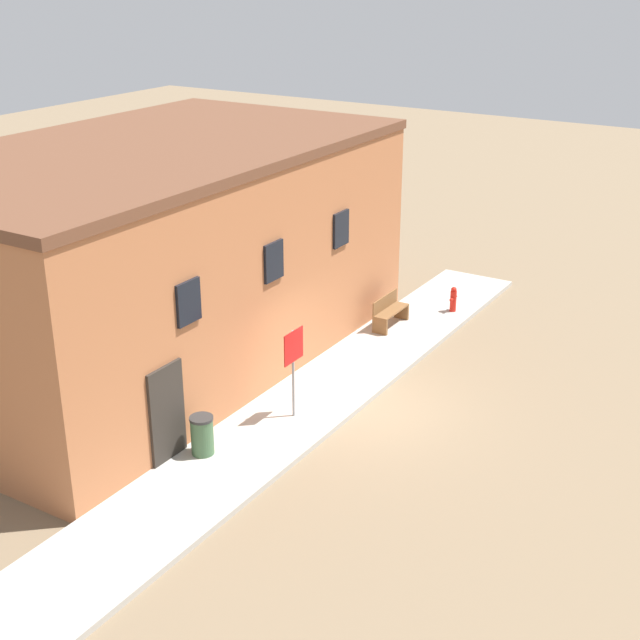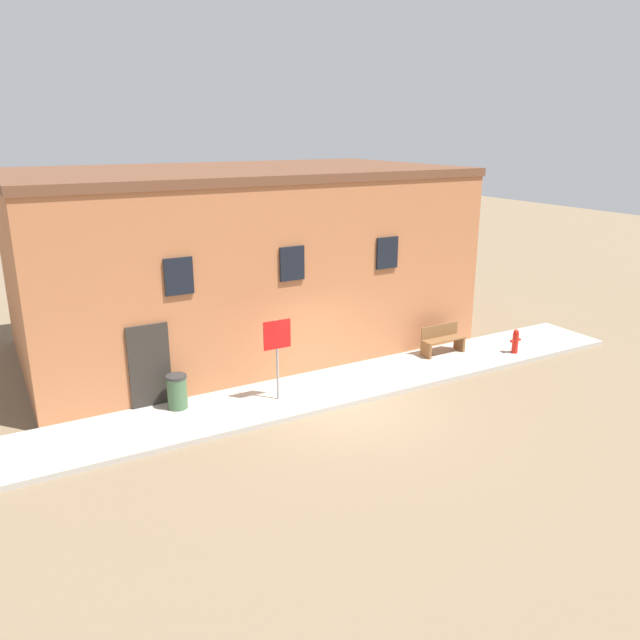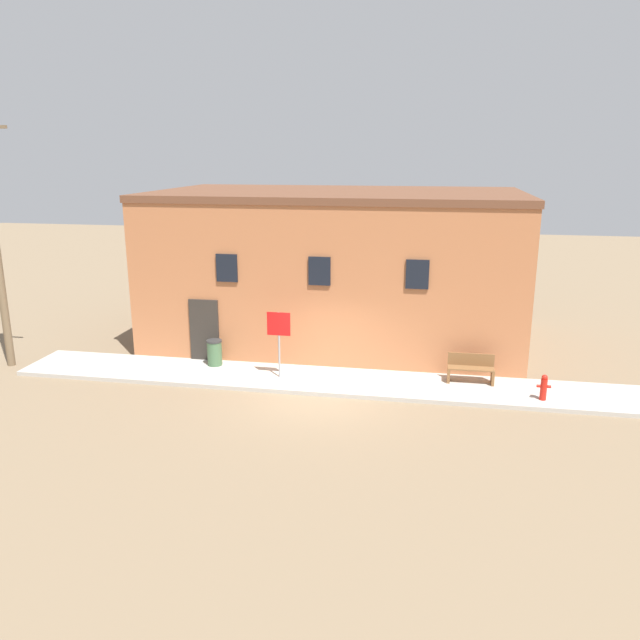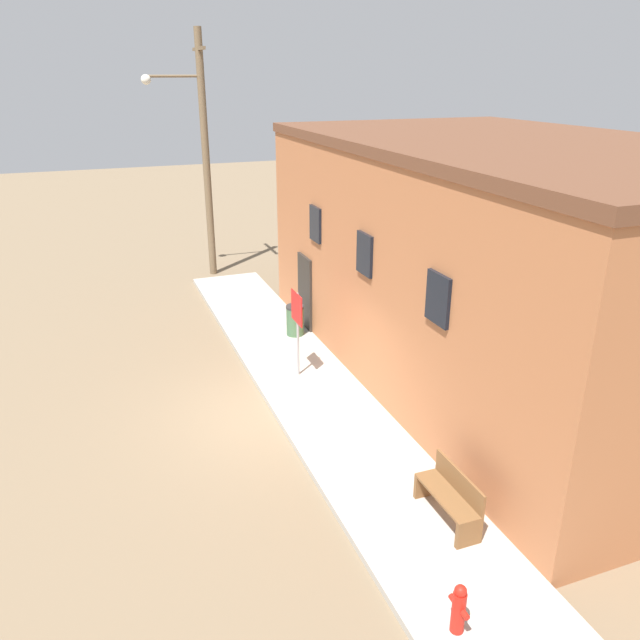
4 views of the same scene
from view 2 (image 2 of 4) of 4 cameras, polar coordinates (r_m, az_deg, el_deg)
ground_plane at (r=15.67m, az=2.36°, el=-8.03°), size 80.00×80.00×0.00m
sidewalk at (r=16.53m, az=0.28°, el=-6.38°), size 19.39×2.27×0.13m
brick_building at (r=19.79m, az=-7.49°, el=5.61°), size 13.08×7.53×5.53m
fire_hydrant at (r=19.76m, az=17.43°, el=-1.86°), size 0.39×0.18×0.75m
stop_sign at (r=15.32m, az=-3.94°, el=-2.22°), size 0.73×0.06×2.07m
bench at (r=19.18m, az=11.10°, el=-1.79°), size 1.38×0.44×0.87m
trash_bin at (r=15.56m, az=-12.93°, el=-6.40°), size 0.50×0.50×0.85m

